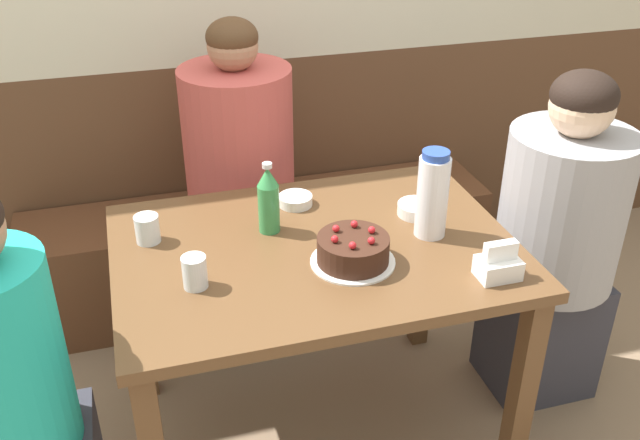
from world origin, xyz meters
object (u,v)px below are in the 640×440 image
at_px(glass_water_tall, 195,272).
at_px(glass_tumbler_short, 147,229).
at_px(person_grey_tee, 241,186).
at_px(soju_bottle, 268,199).
at_px(birthday_cake, 353,250).
at_px(water_pitcher, 433,195).
at_px(napkin_holder, 498,265).
at_px(bench_seat, 261,250).
at_px(bowl_rice_small, 295,200).
at_px(bowl_soup_white, 416,209).
at_px(person_pale_blue_shirt, 556,243).
at_px(person_teal_shirt, 14,418).

xyz_separation_m(glass_water_tall, glass_tumbler_short, (-0.10, 0.26, -0.00)).
bearing_deg(person_grey_tee, soju_bottle, -1.17).
height_order(birthday_cake, person_grey_tee, person_grey_tee).
bearing_deg(water_pitcher, glass_tumbler_short, 166.79).
bearing_deg(person_grey_tee, napkin_holder, 28.32).
height_order(bench_seat, bowl_rice_small, bowl_rice_small).
relative_size(bowl_soup_white, glass_water_tall, 1.32).
height_order(bench_seat, person_pale_blue_shirt, person_pale_blue_shirt).
bearing_deg(water_pitcher, person_teal_shirt, -169.73).
bearing_deg(napkin_holder, water_pitcher, 107.63).
distance_m(bowl_rice_small, person_teal_shirt, 0.99).
bearing_deg(napkin_holder, glass_tumbler_short, 153.13).
distance_m(soju_bottle, bowl_soup_white, 0.46).
height_order(soju_bottle, bowl_soup_white, soju_bottle).
relative_size(soju_bottle, bowl_soup_white, 1.86).
xyz_separation_m(napkin_holder, person_grey_tee, (-0.51, 0.95, -0.16)).
relative_size(water_pitcher, person_teal_shirt, 0.23).
height_order(water_pitcher, person_teal_shirt, person_teal_shirt).
distance_m(glass_tumbler_short, person_grey_tee, 0.64).
height_order(glass_water_tall, person_pale_blue_shirt, person_pale_blue_shirt).
distance_m(birthday_cake, person_pale_blue_shirt, 0.79).
distance_m(water_pitcher, glass_water_tall, 0.70).
bearing_deg(person_pale_blue_shirt, napkin_holder, 37.86).
xyz_separation_m(glass_water_tall, person_pale_blue_shirt, (1.18, 0.14, -0.20)).
relative_size(water_pitcher, glass_water_tall, 2.96).
distance_m(water_pitcher, soju_bottle, 0.47).
bearing_deg(person_pale_blue_shirt, bowl_rice_small, -15.12).
bearing_deg(bowl_soup_white, soju_bottle, 176.15).
relative_size(bowl_rice_small, glass_tumbler_short, 1.30).
relative_size(birthday_cake, bowl_rice_small, 2.20).
relative_size(birthday_cake, person_teal_shirt, 0.20).
distance_m(bench_seat, person_pale_blue_shirt, 1.21).
relative_size(person_teal_shirt, person_grey_tee, 0.94).
xyz_separation_m(water_pitcher, glass_tumbler_short, (-0.79, 0.18, -0.09)).
distance_m(bowl_soup_white, person_teal_shirt, 1.24).
xyz_separation_m(glass_tumbler_short, person_teal_shirt, (-0.37, -0.40, -0.24)).
relative_size(bench_seat, water_pitcher, 7.18).
bearing_deg(birthday_cake, glass_water_tall, 179.21).
height_order(napkin_holder, bowl_soup_white, napkin_holder).
xyz_separation_m(birthday_cake, glass_tumbler_short, (-0.53, 0.27, 0.00)).
bearing_deg(water_pitcher, bowl_rice_small, 139.61).
distance_m(soju_bottle, glass_water_tall, 0.34).
bearing_deg(water_pitcher, bench_seat, 111.40).
xyz_separation_m(napkin_holder, person_pale_blue_shirt, (0.41, 0.32, -0.19)).
bearing_deg(soju_bottle, person_grey_tee, 88.83).
relative_size(bowl_soup_white, person_teal_shirt, 0.10).
bearing_deg(soju_bottle, bowl_soup_white, -3.85).
xyz_separation_m(soju_bottle, glass_tumbler_short, (-0.35, 0.04, -0.06)).
bearing_deg(napkin_holder, bowl_soup_white, 100.89).
relative_size(bench_seat, bowl_soup_white, 16.17).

